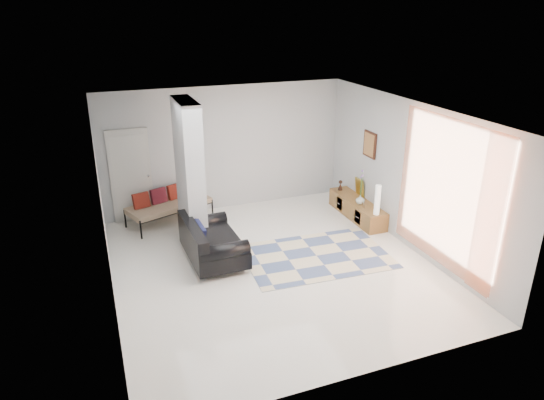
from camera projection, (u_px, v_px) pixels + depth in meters
name	position (u px, v px, depth m)	size (l,w,h in m)	color
floor	(273.00, 266.00, 8.77)	(6.00, 6.00, 0.00)	white
ceiling	(273.00, 112.00, 7.72)	(6.00, 6.00, 0.00)	white
wall_back	(225.00, 149.00, 10.85)	(6.00, 6.00, 0.00)	#B7BABC
wall_front	(364.00, 281.00, 5.65)	(6.00, 6.00, 0.00)	#B7BABC
wall_left	(104.00, 217.00, 7.34)	(6.00, 6.00, 0.00)	#B7BABC
wall_right	(409.00, 175.00, 9.15)	(6.00, 6.00, 0.00)	#B7BABC
partition_column	(190.00, 173.00, 9.27)	(0.35, 1.20, 2.80)	silver
hallway_door	(131.00, 176.00, 10.27)	(0.85, 0.06, 2.04)	silver
curtain	(446.00, 194.00, 8.11)	(2.55, 2.55, 0.00)	#FF7943
wall_art	(370.00, 145.00, 10.24)	(0.04, 0.45, 0.55)	#3D1B10
media_console	(357.00, 209.00, 10.72)	(0.45, 1.82, 0.80)	brown
loveseat	(210.00, 243.00, 8.86)	(0.99, 1.63, 0.76)	silver
daybed	(167.00, 204.00, 10.41)	(1.91, 1.30, 0.77)	black
area_rug	(316.00, 256.00, 9.11)	(2.66, 1.77, 0.01)	beige
cylinder_lamp	(377.00, 200.00, 9.83)	(0.11, 0.11, 0.63)	silver
bronze_figurine	(340.00, 185.00, 11.21)	(0.12, 0.12, 0.23)	black
vase	(360.00, 199.00, 10.43)	(0.19, 0.19, 0.20)	silver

